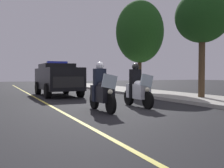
# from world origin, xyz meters

# --- Properties ---
(ground_plane) EXTENTS (80.00, 80.00, 0.00)m
(ground_plane) POSITION_xyz_m (0.00, 0.00, 0.00)
(ground_plane) COLOR black
(curb_strip) EXTENTS (48.00, 0.24, 0.15)m
(curb_strip) POSITION_xyz_m (0.00, 3.45, 0.07)
(curb_strip) COLOR #9E9B93
(curb_strip) RESTS_ON ground
(sidewalk_strip) EXTENTS (48.00, 3.60, 0.10)m
(sidewalk_strip) POSITION_xyz_m (0.00, 5.35, 0.05)
(sidewalk_strip) COLOR #A8A399
(sidewalk_strip) RESTS_ON ground
(lane_stripe_center) EXTENTS (48.00, 0.12, 0.01)m
(lane_stripe_center) POSITION_xyz_m (0.00, -2.15, 0.00)
(lane_stripe_center) COLOR #E0D14C
(lane_stripe_center) RESTS_ON ground
(police_motorcycle_lead_left) EXTENTS (2.14, 0.56, 1.72)m
(police_motorcycle_lead_left) POSITION_xyz_m (0.61, -0.84, 0.70)
(police_motorcycle_lead_left) COLOR black
(police_motorcycle_lead_left) RESTS_ON ground
(police_motorcycle_lead_right) EXTENTS (2.14, 0.56, 1.72)m
(police_motorcycle_lead_right) POSITION_xyz_m (0.01, 0.92, 0.70)
(police_motorcycle_lead_right) COLOR black
(police_motorcycle_lead_right) RESTS_ON ground
(police_suv) EXTENTS (4.93, 2.12, 2.05)m
(police_suv) POSITION_xyz_m (-6.70, -0.76, 1.07)
(police_suv) COLOR black
(police_suv) RESTS_ON ground
(cyclist_background) EXTENTS (1.76, 0.32, 1.69)m
(cyclist_background) POSITION_xyz_m (-11.99, 2.29, 0.84)
(cyclist_background) COLOR black
(cyclist_background) RESTS_ON ground
(tree_mid_block) EXTENTS (2.77, 2.77, 5.47)m
(tree_mid_block) POSITION_xyz_m (-1.62, 5.58, 4.19)
(tree_mid_block) COLOR #4C3823
(tree_mid_block) RESTS_ON sidewalk_strip
(tree_far_back) EXTENTS (3.36, 3.36, 6.35)m
(tree_far_back) POSITION_xyz_m (-7.46, 5.24, 4.26)
(tree_far_back) COLOR #42301E
(tree_far_back) RESTS_ON sidewalk_strip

